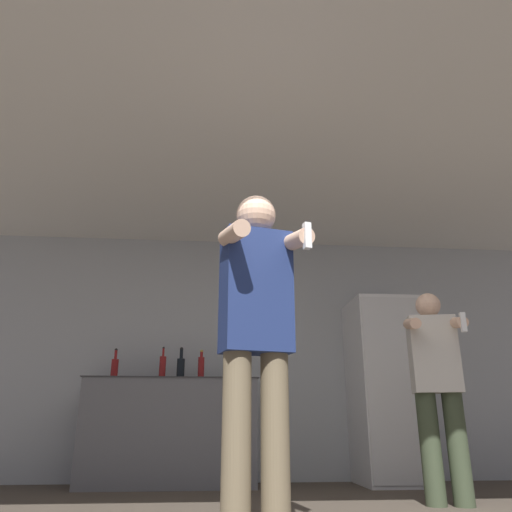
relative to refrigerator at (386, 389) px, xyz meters
name	(u,v)px	position (x,y,z in m)	size (l,w,h in m)	color
wall_back	(256,354)	(-1.28, 0.39, 0.38)	(7.00, 0.06, 2.55)	#B2B7BC
ceiling_slab	(273,172)	(-1.28, -1.32, 1.68)	(7.00, 3.87, 0.05)	silver
refrigerator	(386,389)	(0.00, 0.00, 0.00)	(0.63, 0.75, 1.78)	white
counter	(171,431)	(-2.13, 0.05, -0.41)	(1.64, 0.66, 0.97)	slate
bottle_clear_vodka	(115,368)	(-2.71, 0.07, 0.19)	(0.07, 0.07, 0.30)	maroon
bottle_tall_gin	(162,367)	(-2.24, 0.07, 0.20)	(0.06, 0.06, 0.32)	maroon
bottle_short_whiskey	(201,367)	(-1.86, 0.07, 0.20)	(0.06, 0.06, 0.30)	maroon
bottle_red_label	(181,367)	(-2.06, 0.07, 0.20)	(0.08, 0.08, 0.32)	black
bottle_green_wine	(240,369)	(-1.46, 0.07, 0.19)	(0.06, 0.06, 0.30)	#194723
person_woman_foreground	(257,332)	(-1.52, -2.44, 0.12)	(0.50, 0.50, 1.79)	#75664C
person_man_side	(437,384)	(-0.05, -1.32, -0.06)	(0.47, 0.48, 1.54)	#38422D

